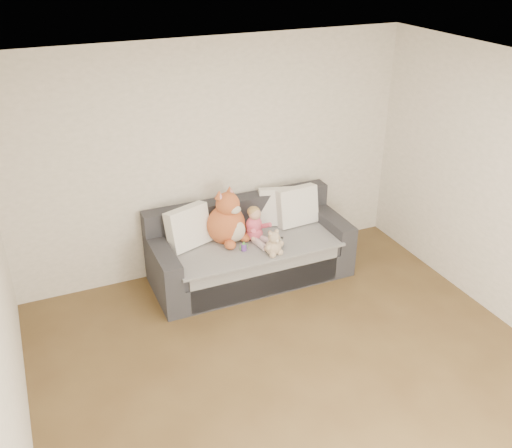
{
  "coord_description": "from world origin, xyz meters",
  "views": [
    {
      "loc": [
        -1.92,
        -3.05,
        3.52
      ],
      "look_at": [
        0.23,
        1.87,
        0.75
      ],
      "focal_mm": 40.0,
      "sensor_mm": 36.0,
      "label": 1
    }
  ],
  "objects_px": {
    "teddy_bear": "(274,245)",
    "sippy_cup": "(244,246)",
    "sofa": "(249,252)",
    "plush_cat": "(227,221)",
    "toddler": "(256,227)"
  },
  "relations": [
    {
      "from": "teddy_bear",
      "to": "sippy_cup",
      "type": "relative_size",
      "value": 2.65
    },
    {
      "from": "sofa",
      "to": "teddy_bear",
      "type": "xyz_separation_m",
      "value": [
        0.11,
        -0.41,
        0.28
      ]
    },
    {
      "from": "plush_cat",
      "to": "sippy_cup",
      "type": "bearing_deg",
      "value": -99.23
    },
    {
      "from": "toddler",
      "to": "sippy_cup",
      "type": "relative_size",
      "value": 3.84
    },
    {
      "from": "sippy_cup",
      "to": "plush_cat",
      "type": "bearing_deg",
      "value": 105.11
    },
    {
      "from": "sippy_cup",
      "to": "sofa",
      "type": "bearing_deg",
      "value": 54.56
    },
    {
      "from": "sofa",
      "to": "plush_cat",
      "type": "bearing_deg",
      "value": 164.54
    },
    {
      "from": "toddler",
      "to": "plush_cat",
      "type": "relative_size",
      "value": 0.63
    },
    {
      "from": "plush_cat",
      "to": "teddy_bear",
      "type": "height_order",
      "value": "plush_cat"
    },
    {
      "from": "sofa",
      "to": "toddler",
      "type": "relative_size",
      "value": 5.33
    },
    {
      "from": "sofa",
      "to": "toddler",
      "type": "bearing_deg",
      "value": -46.34
    },
    {
      "from": "sofa",
      "to": "teddy_bear",
      "type": "height_order",
      "value": "sofa"
    },
    {
      "from": "sippy_cup",
      "to": "teddy_bear",
      "type": "bearing_deg",
      "value": -37.32
    },
    {
      "from": "sofa",
      "to": "toddler",
      "type": "height_order",
      "value": "toddler"
    },
    {
      "from": "plush_cat",
      "to": "toddler",
      "type": "bearing_deg",
      "value": -47.66
    }
  ]
}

